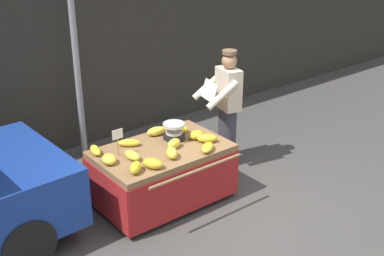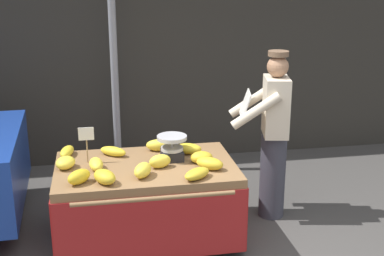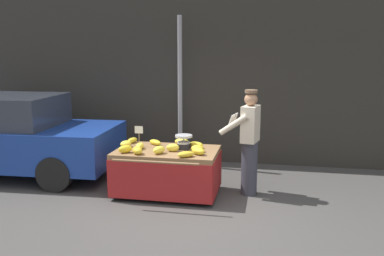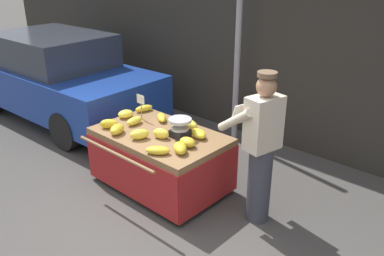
{
  "view_description": "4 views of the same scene",
  "coord_description": "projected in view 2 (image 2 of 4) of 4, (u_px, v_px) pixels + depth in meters",
  "views": [
    {
      "loc": [
        -3.73,
        -3.86,
        3.52
      ],
      "look_at": [
        -0.05,
        0.82,
        0.91
      ],
      "focal_mm": 48.08,
      "sensor_mm": 36.0,
      "label": 1
    },
    {
      "loc": [
        -0.89,
        -3.56,
        2.46
      ],
      "look_at": [
        -0.04,
        0.99,
        1.03
      ],
      "focal_mm": 48.41,
      "sensor_mm": 36.0,
      "label": 2
    },
    {
      "loc": [
        1.15,
        -5.45,
        2.33
      ],
      "look_at": [
        -0.09,
        0.89,
        1.11
      ],
      "focal_mm": 38.79,
      "sensor_mm": 36.0,
      "label": 3
    },
    {
      "loc": [
        2.87,
        -2.24,
        2.77
      ],
      "look_at": [
        0.03,
        0.87,
        0.96
      ],
      "focal_mm": 37.87,
      "sensor_mm": 36.0,
      "label": 4
    }
  ],
  "objects": [
    {
      "name": "back_wall",
      "position": [
        165.0,
        13.0,
        6.59
      ],
      "size": [
        16.0,
        0.24,
        3.84
      ],
      "primitive_type": "cube",
      "color": "#2D2B26",
      "rests_on": "ground"
    },
    {
      "name": "banana_bunch_12",
      "position": [
        159.0,
        145.0,
        5.07
      ],
      "size": [
        0.28,
        0.17,
        0.12
      ],
      "primitive_type": "ellipsoid",
      "rotation": [
        0.0,
        0.0,
        1.4
      ],
      "color": "yellow",
      "rests_on": "banana_cart"
    },
    {
      "name": "price_sign",
      "position": [
        86.0,
        137.0,
        4.71
      ],
      "size": [
        0.14,
        0.01,
        0.34
      ],
      "color": "#997A51",
      "rests_on": "banana_cart"
    },
    {
      "name": "banana_bunch_8",
      "position": [
        188.0,
        149.0,
        5.0
      ],
      "size": [
        0.29,
        0.23,
        0.1
      ],
      "primitive_type": "ellipsoid",
      "rotation": [
        0.0,
        0.0,
        1.2
      ],
      "color": "yellow",
      "rests_on": "banana_cart"
    },
    {
      "name": "banana_bunch_5",
      "position": [
        79.0,
        177.0,
        4.29
      ],
      "size": [
        0.24,
        0.24,
        0.12
      ],
      "primitive_type": "ellipsoid",
      "rotation": [
        0.0,
        0.0,
        2.33
      ],
      "color": "gold",
      "rests_on": "banana_cart"
    },
    {
      "name": "banana_cart",
      "position": [
        146.0,
        186.0,
        4.78
      ],
      "size": [
        1.66,
        1.24,
        0.75
      ],
      "color": "olive",
      "rests_on": "ground"
    },
    {
      "name": "weighing_scale",
      "position": [
        172.0,
        148.0,
        4.82
      ],
      "size": [
        0.28,
        0.28,
        0.23
      ],
      "color": "black",
      "rests_on": "banana_cart"
    },
    {
      "name": "banana_bunch_7",
      "position": [
        197.0,
        174.0,
        4.4
      ],
      "size": [
        0.3,
        0.27,
        0.09
      ],
      "primitive_type": "ellipsoid",
      "rotation": [
        0.0,
        0.0,
        2.22
      ],
      "color": "gold",
      "rests_on": "banana_cart"
    },
    {
      "name": "banana_bunch_2",
      "position": [
        143.0,
        170.0,
        4.43
      ],
      "size": [
        0.22,
        0.26,
        0.12
      ],
      "primitive_type": "ellipsoid",
      "rotation": [
        0.0,
        0.0,
        2.67
      ],
      "color": "yellow",
      "rests_on": "banana_cart"
    },
    {
      "name": "banana_bunch_11",
      "position": [
        160.0,
        161.0,
        4.64
      ],
      "size": [
        0.23,
        0.17,
        0.12
      ],
      "primitive_type": "ellipsoid",
      "rotation": [
        0.0,
        0.0,
        1.86
      ],
      "color": "yellow",
      "rests_on": "banana_cart"
    },
    {
      "name": "banana_bunch_9",
      "position": [
        105.0,
        177.0,
        4.3
      ],
      "size": [
        0.25,
        0.29,
        0.12
      ],
      "primitive_type": "ellipsoid",
      "rotation": [
        0.0,
        0.0,
        0.52
      ],
      "color": "gold",
      "rests_on": "banana_cart"
    },
    {
      "name": "banana_bunch_10",
      "position": [
        96.0,
        164.0,
        4.6
      ],
      "size": [
        0.14,
        0.26,
        0.1
      ],
      "primitive_type": "ellipsoid",
      "rotation": [
        0.0,
        0.0,
        0.1
      ],
      "color": "yellow",
      "rests_on": "banana_cart"
    },
    {
      "name": "street_pole",
      "position": [
        114.0,
        53.0,
        6.16
      ],
      "size": [
        0.09,
        0.09,
        3.0
      ],
      "primitive_type": "cylinder",
      "color": "gray",
      "rests_on": "ground"
    },
    {
      "name": "banana_bunch_1",
      "position": [
        210.0,
        163.0,
        4.6
      ],
      "size": [
        0.29,
        0.27,
        0.11
      ],
      "primitive_type": "ellipsoid",
      "rotation": [
        0.0,
        0.0,
        0.92
      ],
      "color": "gold",
      "rests_on": "banana_cart"
    },
    {
      "name": "banana_bunch_6",
      "position": [
        67.0,
        152.0,
        4.93
      ],
      "size": [
        0.17,
        0.28,
        0.09
      ],
      "primitive_type": "ellipsoid",
      "rotation": [
        0.0,
        0.0,
        2.91
      ],
      "color": "yellow",
      "rests_on": "banana_cart"
    },
    {
      "name": "banana_bunch_0",
      "position": [
        65.0,
        163.0,
        4.62
      ],
      "size": [
        0.22,
        0.25,
        0.11
      ],
      "primitive_type": "ellipsoid",
      "rotation": [
        0.0,
        0.0,
        2.85
      ],
      "color": "yellow",
      "rests_on": "banana_cart"
    },
    {
      "name": "banana_bunch_4",
      "position": [
        201.0,
        157.0,
        4.75
      ],
      "size": [
        0.21,
        0.16,
        0.11
      ],
      "primitive_type": "ellipsoid",
      "rotation": [
        0.0,
        0.0,
        1.54
      ],
      "color": "gold",
      "rests_on": "banana_cart"
    },
    {
      "name": "vendor_person",
      "position": [
        273.0,
        135.0,
        5.15
      ],
      "size": [
        0.65,
        0.6,
        1.71
      ],
      "color": "#383842",
      "rests_on": "ground"
    },
    {
      "name": "banana_bunch_3",
      "position": [
        113.0,
        151.0,
        4.94
      ],
      "size": [
        0.29,
        0.25,
        0.09
      ],
      "primitive_type": "ellipsoid",
      "rotation": [
        0.0,
        0.0,
        0.94
      ],
      "color": "yellow",
      "rests_on": "banana_cart"
    }
  ]
}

